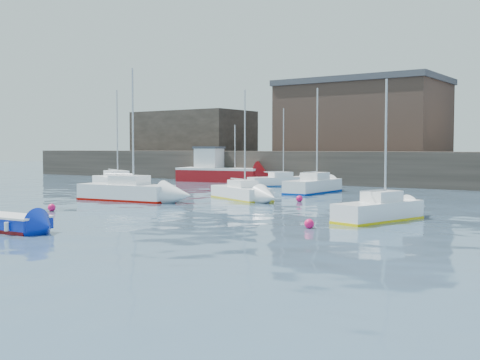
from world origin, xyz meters
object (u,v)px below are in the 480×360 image
Objects in this scene: fishing_boat at (218,171)px; sailboat_e at (115,181)px; sailboat_b at (241,192)px; buoy_far at (299,202)px; buoy_mid at (309,228)px; sailboat_f at (313,185)px; sailboat_a at (126,191)px; sailboat_c at (379,210)px; sailboat_h at (278,181)px; blue_dinghy at (10,222)px; buoy_near at (52,211)px.

sailboat_e is at bearing -96.71° from fishing_boat.
fishing_boat is 1.26× the size of sailboat_b.
fishing_boat is 21.18× the size of buoy_far.
buoy_far is (-6.36, 10.54, 0.00)m from buoy_mid.
sailboat_f reaches higher than sailboat_b.
sailboat_f is (14.78, -7.88, -0.53)m from fishing_boat.
sailboat_a is 14.28m from sailboat_f.
sailboat_h is (-16.90, 19.07, -0.05)m from sailboat_c.
sailboat_c is 10.16m from buoy_far.
sailboat_f is at bearing 62.75° from sailboat_a.
blue_dinghy is 0.52× the size of sailboat_h.
blue_dinghy is 0.55× the size of sailboat_c.
sailboat_b is at bearing -12.35° from sailboat_e.
blue_dinghy is at bearing -78.73° from sailboat_h.
buoy_mid is 0.99× the size of buoy_far.
sailboat_c is 0.95× the size of sailboat_h.
fishing_boat is 1.37× the size of sailboat_c.
buoy_near is (-4.98, 5.88, -0.37)m from blue_dinghy.
sailboat_c is at bearing -52.19° from sailboat_f.
sailboat_f is at bearing 75.01° from buoy_near.
blue_dinghy is 0.46× the size of sailboat_f.
buoy_near is at bearing -159.85° from sailboat_c.
buoy_near is at bearing -87.37° from sailboat_h.
sailboat_e is 1.19× the size of sailboat_h.
sailboat_h is (8.44, -2.42, -0.64)m from fishing_boat.
sailboat_b is (-0.94, 17.54, 0.09)m from blue_dinghy.
sailboat_b is 12.35m from buoy_near.
sailboat_a is at bearing -117.25° from sailboat_f.
sailboat_b is at bearing 42.61° from sailboat_a.
sailboat_e is (-1.45, -12.32, -0.55)m from fishing_boat.
buoy_far is (3.94, 0.64, -0.46)m from sailboat_b.
sailboat_b is (13.63, -15.62, -0.62)m from fishing_boat.
sailboat_a is 16.47m from buoy_mid.
sailboat_f is (1.15, 7.74, 0.09)m from sailboat_b.
sailboat_e reaches higher than fishing_boat.
sailboat_h is at bearing 123.86° from buoy_mid.
sailboat_b is 0.90× the size of sailboat_f.
sailboat_e reaches higher than buoy_far.
sailboat_a reaches higher than sailboat_e.
buoy_mid reaches higher than buoy_near.
sailboat_c reaches higher than blue_dinghy.
sailboat_e is 28.62m from buoy_mid.
fishing_boat is 1.07× the size of sailboat_a.
buoy_far is (17.57, -14.98, -1.08)m from fishing_boat.
sailboat_e is at bearing 161.09° from sailboat_c.
sailboat_b is 7.83m from sailboat_f.
fishing_boat is at bearing 163.99° from sailboat_h.
sailboat_a is 1.18× the size of sailboat_b.
buoy_far is (-7.77, 6.52, -0.49)m from sailboat_c.
sailboat_a is 6.86m from buoy_near.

